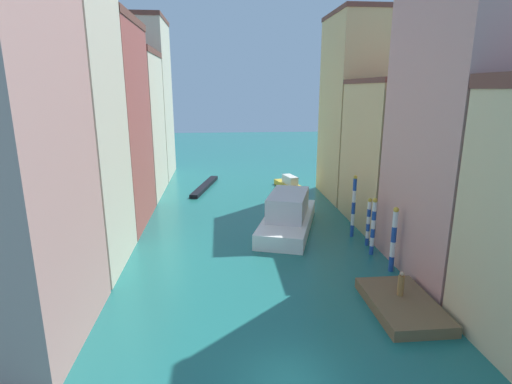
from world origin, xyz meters
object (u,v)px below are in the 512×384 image
mooring_pole_0 (393,239)px  vaporetto_white (288,215)px  mooring_pole_2 (368,221)px  mooring_pole_3 (354,206)px  person_on_dock (401,284)px  motorboat_0 (290,184)px  gondola_black (205,186)px  mooring_pole_1 (373,226)px  waterfront_dock (402,305)px

mooring_pole_0 → vaporetto_white: bearing=121.9°
vaporetto_white → mooring_pole_2: bearing=-37.4°
mooring_pole_3 → mooring_pole_0: bearing=-85.7°
person_on_dock → motorboat_0: 28.00m
mooring_pole_0 → gondola_black: bearing=118.3°
motorboat_0 → gondola_black: bearing=172.6°
mooring_pole_0 → mooring_pole_1: 2.90m
mooring_pole_1 → gondola_black: (-13.15, 22.10, -2.02)m
gondola_black → mooring_pole_0: bearing=-61.7°
mooring_pole_0 → mooring_pole_3: size_ratio=0.86×
mooring_pole_0 → mooring_pole_2: size_ratio=1.18×
waterfront_dock → mooring_pole_2: bearing=81.0°
motorboat_0 → mooring_pole_0: bearing=-83.2°
gondola_black → mooring_pole_2: bearing=-56.4°
person_on_dock → mooring_pole_0: mooring_pole_0 is taller
person_on_dock → mooring_pole_2: 9.17m
mooring_pole_0 → mooring_pole_2: 4.70m
person_on_dock → mooring_pole_2: mooring_pole_2 is taller
motorboat_0 → mooring_pole_1: bearing=-83.0°
mooring_pole_1 → mooring_pole_2: bearing=79.6°
mooring_pole_2 → gondola_black: size_ratio=0.37×
motorboat_0 → waterfront_dock: bearing=-87.2°
mooring_pole_2 → mooring_pole_3: 2.22m
mooring_pole_0 → mooring_pole_3: mooring_pole_3 is taller
mooring_pole_1 → mooring_pole_3: bearing=93.4°
motorboat_0 → mooring_pole_3: bearing=-82.2°
gondola_black → person_on_dock: bearing=-67.7°
mooring_pole_0 → vaporetto_white: (-5.61, 9.01, -1.06)m
vaporetto_white → motorboat_0: vaporetto_white is taller
vaporetto_white → mooring_pole_3: bearing=-24.3°
waterfront_dock → mooring_pole_3: mooring_pole_3 is taller
waterfront_dock → gondola_black: waterfront_dock is taller
person_on_dock → mooring_pole_2: size_ratio=0.38×
person_on_dock → gondola_black: 31.72m
waterfront_dock → motorboat_0: motorboat_0 is taller
mooring_pole_3 → vaporetto_white: 5.77m
waterfront_dock → mooring_pole_3: bearing=85.3°
vaporetto_white → gondola_black: size_ratio=1.13×
gondola_black → vaporetto_white: bearing=-63.9°
waterfront_dock → vaporetto_white: bearing=106.6°
waterfront_dock → mooring_pole_0: (1.46, 4.87, 2.02)m
person_on_dock → mooring_pole_0: (1.39, 4.34, 1.03)m
gondola_black → motorboat_0: 10.69m
mooring_pole_0 → mooring_pole_3: 6.74m
waterfront_dock → person_on_dock: (0.07, 0.53, 0.99)m
person_on_dock → vaporetto_white: 14.00m
vaporetto_white → motorboat_0: bearing=79.2°
mooring_pole_1 → motorboat_0: mooring_pole_1 is taller
mooring_pole_3 → vaporetto_white: size_ratio=0.45×
mooring_pole_3 → gondola_black: mooring_pole_3 is taller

